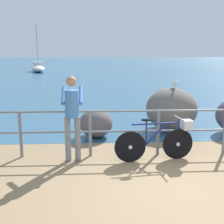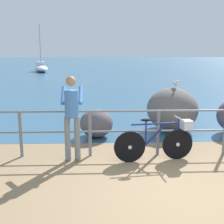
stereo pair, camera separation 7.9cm
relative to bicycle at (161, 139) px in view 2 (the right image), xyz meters
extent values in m
cube|color=#846B4C|center=(0.00, 18.56, -0.51)|extent=(120.00, 120.00, 0.10)
cube|color=#2D5675|center=(0.00, 46.21, -0.46)|extent=(120.00, 90.00, 0.01)
cylinder|color=slate|center=(-2.99, 0.33, 0.05)|extent=(0.07, 0.07, 1.02)
cylinder|color=slate|center=(-1.49, 0.33, 0.05)|extent=(0.07, 0.07, 1.02)
cylinder|color=slate|center=(0.00, 0.33, 0.05)|extent=(0.07, 0.07, 1.02)
cylinder|color=slate|center=(0.00, 0.33, 0.54)|extent=(8.96, 0.04, 0.04)
cylinder|color=slate|center=(0.00, 0.33, 0.09)|extent=(8.96, 0.04, 0.04)
cylinder|color=black|center=(-0.66, -0.09, -0.13)|extent=(0.66, 0.12, 0.66)
cylinder|color=#B7BCC6|center=(-0.66, -0.09, -0.13)|extent=(0.09, 0.07, 0.08)
cylinder|color=black|center=(0.37, 0.05, -0.13)|extent=(0.66, 0.12, 0.66)
cylinder|color=#B7BCC6|center=(0.37, 0.05, -0.13)|extent=(0.09, 0.07, 0.08)
cylinder|color=navy|center=(-0.15, -0.02, 0.34)|extent=(0.98, 0.17, 0.04)
cylinder|color=navy|center=(-0.12, -0.02, 0.10)|extent=(0.50, 0.11, 0.50)
cylinder|color=navy|center=(-0.33, -0.04, 0.13)|extent=(0.03, 0.03, 0.53)
ellipsoid|color=black|center=(-0.33, -0.04, 0.43)|extent=(0.25, 0.13, 0.06)
cylinder|color=navy|center=(0.37, 0.05, 0.15)|extent=(0.03, 0.03, 0.57)
cylinder|color=#B7BCC6|center=(0.37, 0.05, 0.44)|extent=(0.09, 0.48, 0.03)
cube|color=#B7BCC6|center=(0.55, 0.07, 0.29)|extent=(0.23, 0.26, 0.20)
cylinder|color=slate|center=(-1.95, 0.03, 0.01)|extent=(0.12, 0.12, 0.95)
ellipsoid|color=#513319|center=(-1.95, 0.09, -0.42)|extent=(0.11, 0.26, 0.08)
cylinder|color=slate|center=(-1.75, 0.03, 0.01)|extent=(0.12, 0.12, 0.95)
ellipsoid|color=#513319|center=(-1.75, 0.09, -0.42)|extent=(0.11, 0.26, 0.08)
cylinder|color=#3F72B2|center=(-1.85, 0.03, 0.76)|extent=(0.28, 0.28, 0.55)
sphere|color=#9E7051|center=(-1.85, 0.03, 1.22)|extent=(0.20, 0.20, 0.20)
cylinder|color=#3F72B2|center=(-2.03, 0.26, 0.90)|extent=(0.10, 0.52, 0.34)
cylinder|color=#3F72B2|center=(-1.67, 0.27, 0.90)|extent=(0.10, 0.52, 0.34)
ellipsoid|color=#605B56|center=(0.80, 2.36, 0.15)|extent=(1.45, 1.60, 1.24)
ellipsoid|color=#544D51|center=(-1.37, 1.78, -0.09)|extent=(0.88, 0.93, 0.75)
cylinder|color=gold|center=(0.89, 2.33, 0.80)|extent=(0.01, 0.01, 0.06)
cylinder|color=gold|center=(0.84, 2.33, 0.80)|extent=(0.01, 0.01, 0.06)
ellipsoid|color=white|center=(0.86, 2.33, 0.90)|extent=(0.12, 0.26, 0.13)
ellipsoid|color=#9E9EA3|center=(0.86, 2.35, 0.93)|extent=(0.13, 0.24, 0.06)
sphere|color=white|center=(0.87, 2.21, 0.97)|extent=(0.08, 0.08, 0.08)
cone|color=gold|center=(0.87, 2.16, 0.96)|extent=(0.03, 0.05, 0.02)
ellipsoid|color=white|center=(-7.62, 26.14, -0.11)|extent=(2.62, 4.59, 0.70)
cube|color=silver|center=(-7.72, 26.43, 0.42)|extent=(1.17, 1.49, 0.36)
cylinder|color=#B2B2B7|center=(-7.56, 25.95, 2.34)|extent=(0.10, 0.10, 4.20)
camera|label=1|loc=(-1.33, -5.83, 1.82)|focal=47.08mm
camera|label=2|loc=(-1.25, -5.83, 1.82)|focal=47.08mm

